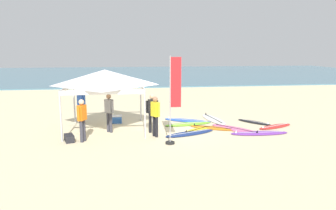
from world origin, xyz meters
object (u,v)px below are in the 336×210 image
person_yellow (155,114)px  person_grey (109,110)px  surfboard_pink (236,129)px  surfboard_yellow (197,130)px  person_blue (81,105)px  person_black (152,111)px  surfboard_navy (190,133)px  cooler_box (117,119)px  surfboard_white (213,119)px  gear_bag_near_tent (69,138)px  surfboard_purple (259,133)px  surfboard_red (275,126)px  person_orange (82,117)px  surfboard_black (254,122)px  banner_flag (173,104)px  surfboard_lime (188,124)px  canopy_tent (105,78)px  surfboard_blue (187,120)px  surfboard_orange (212,128)px

person_yellow → person_grey: bearing=153.0°
surfboard_pink → surfboard_yellow: 1.80m
person_blue → person_black: bearing=-29.2°
surfboard_navy → cooler_box: cooler_box is taller
surfboard_white → person_yellow: 4.40m
gear_bag_near_tent → cooler_box: 3.44m
surfboard_white → person_blue: size_ratio=1.53×
surfboard_purple → gear_bag_near_tent: bearing=-179.7°
surfboard_red → surfboard_white: same height
person_orange → gear_bag_near_tent: (-0.55, 0.09, -0.85)m
surfboard_yellow → gear_bag_near_tent: size_ratio=2.99×
surfboard_white → surfboard_purple: (1.20, -2.92, -0.00)m
person_blue → cooler_box: size_ratio=3.42×
person_grey → surfboard_black: bearing=6.4°
surfboard_pink → banner_flag: banner_flag is taller
surfboard_lime → surfboard_purple: same height
canopy_tent → person_grey: (0.15, -0.43, -1.40)m
gear_bag_near_tent → surfboard_purple: bearing=0.3°
surfboard_black → person_black: size_ratio=1.02×
surfboard_navy → surfboard_blue: 2.46m
surfboard_red → person_blue: bearing=169.6°
surfboard_pink → person_orange: bearing=-172.2°
canopy_tent → person_orange: canopy_tent is taller
surfboard_black → person_yellow: (-5.16, -1.79, 0.95)m
surfboard_blue → person_black: (-1.97, -1.95, 0.95)m
canopy_tent → surfboard_yellow: canopy_tent is taller
person_grey → person_black: bearing=-9.5°
surfboard_orange → person_grey: size_ratio=1.24×
canopy_tent → surfboard_white: canopy_tent is taller
gear_bag_near_tent → person_black: bearing=15.0°
surfboard_orange → surfboard_yellow: same height
surfboard_yellow → cooler_box: (-3.64, 1.99, 0.16)m
surfboard_white → surfboard_navy: bearing=-125.3°
canopy_tent → surfboard_yellow: (4.07, -0.72, -2.35)m
surfboard_orange → surfboard_navy: bearing=-147.2°
cooler_box → surfboard_blue: bearing=-1.0°
gear_bag_near_tent → person_blue: bearing=86.9°
surfboard_purple → surfboard_white: bearing=112.4°
surfboard_red → surfboard_yellow: size_ratio=1.16×
surfboard_black → surfboard_purple: size_ratio=0.68×
surfboard_pink → surfboard_lime: (-1.97, 1.29, 0.00)m
banner_flag → person_yellow: bearing=118.1°
surfboard_white → person_grey: (-5.27, -1.74, 0.95)m
surfboard_white → gear_bag_near_tent: (-6.80, -2.96, 0.10)m
canopy_tent → surfboard_black: bearing=2.9°
surfboard_orange → person_orange: (-5.68, -1.31, 0.95)m
surfboard_navy → person_yellow: (-1.53, -0.20, 0.95)m
surfboard_red → surfboard_blue: (-3.88, 1.81, -0.00)m
surfboard_white → surfboard_blue: 1.43m
surfboard_yellow → person_blue: bearing=161.3°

